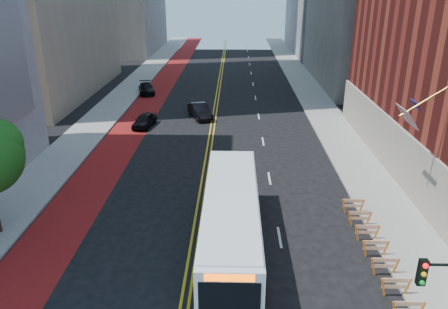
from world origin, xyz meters
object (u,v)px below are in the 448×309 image
object	(u,v)px
transit_bus	(231,221)
car_a	(144,120)
car_b	(200,111)
car_c	(146,88)

from	to	relation	value
transit_bus	car_a	bearing A→B (deg)	112.48
car_b	car_a	bearing A→B (deg)	-169.31
car_b	transit_bus	bearing A→B (deg)	-102.72
transit_bus	car_a	world-z (taller)	transit_bus
car_c	transit_bus	bearing A→B (deg)	-86.85
transit_bus	car_b	world-z (taller)	transit_bus
car_a	car_c	size ratio (longest dim) A/B	0.85
transit_bus	car_c	size ratio (longest dim) A/B	2.76
car_b	car_c	size ratio (longest dim) A/B	0.99
transit_bus	car_c	bearing A→B (deg)	107.79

